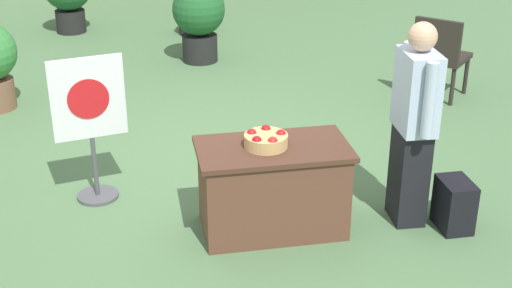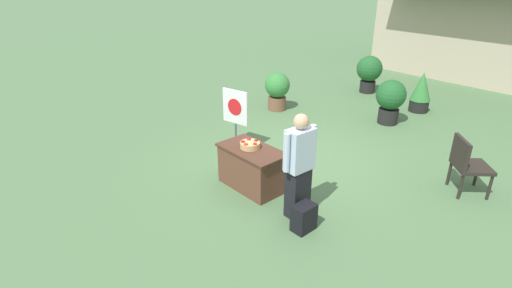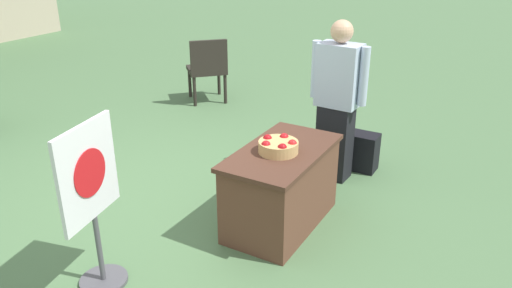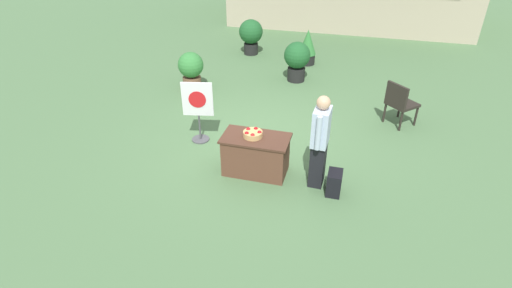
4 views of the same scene
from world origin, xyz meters
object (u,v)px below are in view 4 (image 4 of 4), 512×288
object	(u,v)px
poster_board	(198,109)
potted_plant_near_right	(308,47)
potted_plant_far_left	(297,59)
potted_plant_near_left	(251,34)
potted_plant_far_right	(191,69)
display_table	(256,155)
patio_chair	(400,102)
apple_basket	(253,134)
backpack	(334,183)
person_visitor	(320,141)

from	to	relation	value
poster_board	potted_plant_near_right	size ratio (longest dim) A/B	1.23
potted_plant_near_right	potted_plant_far_left	xyz separation A→B (m)	(-0.08, -1.38, 0.08)
potted_plant_near_left	potted_plant_far_left	size ratio (longest dim) A/B	1.02
potted_plant_far_right	display_table	bearing A→B (deg)	-50.84
patio_chair	potted_plant_far_left	distance (m)	3.25
apple_basket	patio_chair	world-z (taller)	patio_chair
potted_plant_near_right	potted_plant_far_left	world-z (taller)	potted_plant_far_left
poster_board	patio_chair	distance (m)	4.31
potted_plant_far_left	potted_plant_near_right	bearing A→B (deg)	86.80
backpack	potted_plant_near_left	xyz separation A→B (m)	(-3.32, 6.59, 0.44)
apple_basket	backpack	bearing A→B (deg)	-10.31
display_table	potted_plant_far_left	world-z (taller)	potted_plant_far_left
person_visitor	backpack	distance (m)	0.75
person_visitor	apple_basket	bearing A→B (deg)	-0.31
potted_plant_near_left	potted_plant_far_left	distance (m)	2.57
person_visitor	potted_plant_near_left	bearing A→B (deg)	-61.95
apple_basket	potted_plant_near_right	size ratio (longest dim) A/B	0.32
backpack	person_visitor	bearing A→B (deg)	147.47
person_visitor	backpack	size ratio (longest dim) A/B	3.99
potted_plant_far_right	potted_plant_far_left	distance (m)	2.85
display_table	potted_plant_near_right	world-z (taller)	potted_plant_near_right
apple_basket	potted_plant_far_right	xyz separation A→B (m)	(-2.54, 3.17, -0.22)
poster_board	potted_plant_far_left	world-z (taller)	poster_board
backpack	poster_board	bearing A→B (deg)	159.69
potted_plant_far_left	display_table	bearing A→B (deg)	-89.15
patio_chair	potted_plant_far_right	xyz separation A→B (m)	(-5.12, 0.63, 0.00)
poster_board	potted_plant_near_left	bearing A→B (deg)	173.20
apple_basket	potted_plant_near_right	xyz separation A→B (m)	(0.07, 5.86, -0.25)
potted_plant_near_left	potted_plant_near_right	bearing A→B (deg)	-13.43
backpack	potted_plant_far_left	xyz separation A→B (m)	(-1.51, 4.76, 0.41)
backpack	potted_plant_far_left	distance (m)	5.01
apple_basket	potted_plant_near_left	size ratio (longest dim) A/B	0.31
display_table	potted_plant_far_left	size ratio (longest dim) A/B	1.11
person_visitor	potted_plant_far_left	size ratio (longest dim) A/B	1.56
backpack	potted_plant_near_left	world-z (taller)	potted_plant_near_left
display_table	potted_plant_near_right	distance (m)	5.88
patio_chair	potted_plant_near_left	size ratio (longest dim) A/B	0.90
potted_plant_near_right	patio_chair	bearing A→B (deg)	-52.82
potted_plant_far_left	patio_chair	bearing A→B (deg)	-36.83
potted_plant_near_left	display_table	bearing A→B (deg)	-73.48
display_table	patio_chair	size ratio (longest dim) A/B	1.21
apple_basket	potted_plant_near_right	bearing A→B (deg)	89.35
display_table	apple_basket	size ratio (longest dim) A/B	3.52
patio_chair	potted_plant_near_left	world-z (taller)	potted_plant_near_left
display_table	potted_plant_far_left	xyz separation A→B (m)	(-0.07, 4.50, 0.25)
backpack	potted_plant_far_left	world-z (taller)	potted_plant_far_left
poster_board	potted_plant_near_right	xyz separation A→B (m)	(1.41, 5.08, -0.17)
display_table	person_visitor	size ratio (longest dim) A/B	0.71
apple_basket	patio_chair	bearing A→B (deg)	44.49
backpack	potted_plant_far_right	world-z (taller)	potted_plant_far_right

